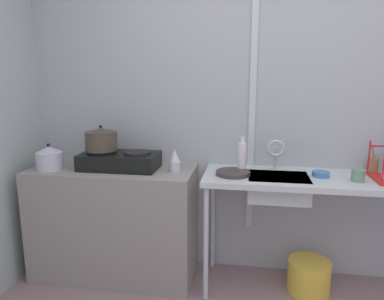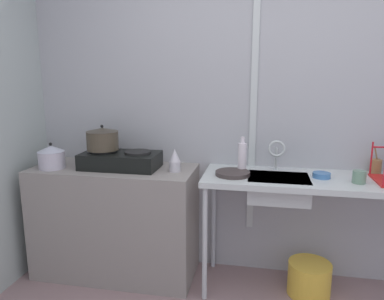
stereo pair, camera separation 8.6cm
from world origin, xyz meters
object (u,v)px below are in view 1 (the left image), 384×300
small_bowl_on_drainboard (321,174)px  stove (120,160)px  sink_basin (278,187)px  faucet (276,150)px  bottle_by_sink (242,157)px  pot_on_left_burner (101,139)px  bucket_on_floor (309,276)px  utensil_jar (373,165)px  pot_beside_stove (49,158)px  frying_pan (233,173)px  cup_by_rack (358,175)px  percolator (175,161)px

small_bowl_on_drainboard → stove: bearing=-179.5°
sink_basin → faucet: size_ratio=1.78×
bottle_by_sink → pot_on_left_burner: bearing=-176.8°
stove → faucet: (1.16, 0.12, 0.09)m
bucket_on_floor → bottle_by_sink: bearing=170.2°
faucet → utensil_jar: 0.72m
pot_beside_stove → stove: bearing=12.1°
frying_pan → utensil_jar: utensil_jar is taller
sink_basin → bottle_by_sink: (-0.26, 0.09, 0.19)m
frying_pan → utensil_jar: (1.01, 0.25, 0.04)m
bottle_by_sink → utensil_jar: bearing=8.9°
pot_beside_stove → bottle_by_sink: (1.43, 0.17, 0.02)m
small_bowl_on_drainboard → utensil_jar: utensil_jar is taller
small_bowl_on_drainboard → bottle_by_sink: bottle_by_sink is taller
pot_on_left_burner → frying_pan: (1.00, -0.04, -0.21)m
cup_by_rack → bucket_on_floor: 0.84m
cup_by_rack → utensil_jar: utensil_jar is taller
small_bowl_on_drainboard → utensil_jar: size_ratio=0.61×
pot_on_left_burner → small_bowl_on_drainboard: bearing=0.4°
stove → frying_pan: bearing=-2.8°
pot_beside_stove → percolator: (0.94, 0.09, -0.01)m
sink_basin → faucet: bearing=96.5°
percolator → sink_basin: 0.77m
pot_on_left_burner → sink_basin: bearing=-1.1°
cup_by_rack → sink_basin: bearing=175.0°
pot_on_left_burner → faucet: 1.31m
percolator → sink_basin: bearing=-0.3°
small_bowl_on_drainboard → sink_basin: bearing=-172.4°
pot_on_left_burner → pot_beside_stove: (-0.37, -0.11, -0.13)m
faucet → bucket_on_floor: faucet is taller
faucet → bottle_by_sink: bottle_by_sink is taller
stove → sink_basin: 1.19m
faucet → bottle_by_sink: 0.26m
faucet → small_bowl_on_drainboard: 0.35m
stove → utensil_jar: size_ratio=2.95×
utensil_jar → frying_pan: bearing=-166.1°
faucet → cup_by_rack: 0.58m
faucet → small_bowl_on_drainboard: size_ratio=1.96×
pot_beside_stove → faucet: 1.69m
stove → sink_basin: size_ratio=1.39×
stove → pot_on_left_burner: 0.21m
sink_basin → faucet: (-0.02, 0.15, 0.24)m
pot_on_left_burner → pot_beside_stove: size_ratio=1.22×
bottle_by_sink → utensil_jar: bottle_by_sink is taller
pot_beside_stove → sink_basin: bearing=2.8°
pot_beside_stove → percolator: 0.95m
pot_on_left_burner → cup_by_rack: bearing=-2.2°
pot_on_left_burner → utensil_jar: (2.01, 0.21, -0.17)m
percolator → small_bowl_on_drainboard: size_ratio=1.42×
percolator → small_bowl_on_drainboard: bearing=1.9°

